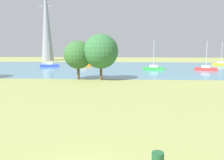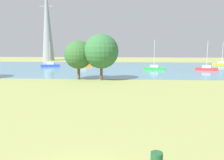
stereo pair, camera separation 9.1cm
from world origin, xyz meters
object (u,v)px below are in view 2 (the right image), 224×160
at_px(sailboat_orange, 83,65).
at_px(electricity_pylon, 47,22).
at_px(sailboat_green, 154,68).
at_px(sailboat_red, 206,68).
at_px(sailboat_yellow, 222,64).
at_px(tree_mid_shore, 78,55).
at_px(sailboat_blue, 50,65).
at_px(tree_west_far, 101,51).

height_order(sailboat_orange, electricity_pylon, electricity_pylon).
bearing_deg(sailboat_green, sailboat_red, -2.67).
xyz_separation_m(sailboat_yellow, tree_mid_shore, (-34.96, -29.77, 3.63)).
bearing_deg(sailboat_blue, sailboat_red, -9.90).
xyz_separation_m(sailboat_yellow, sailboat_orange, (-38.58, -6.72, -0.01)).
distance_m(sailboat_green, electricity_pylon, 49.83).
bearing_deg(sailboat_yellow, tree_mid_shore, -139.58).
xyz_separation_m(sailboat_blue, sailboat_green, (26.50, -6.12, 0.00)).
bearing_deg(sailboat_blue, sailboat_yellow, 9.20).
height_order(sailboat_red, tree_mid_shore, sailboat_red).
relative_size(sailboat_yellow, tree_mid_shore, 1.02).
bearing_deg(electricity_pylon, tree_mid_shore, -65.89).
distance_m(sailboat_blue, tree_mid_shore, 25.55).
bearing_deg(sailboat_orange, tree_west_far, -72.38).
bearing_deg(sailboat_green, tree_west_far, -122.31).
relative_size(sailboat_yellow, sailboat_green, 0.95).
bearing_deg(sailboat_red, sailboat_yellow, 57.81).
distance_m(sailboat_orange, tree_mid_shore, 23.62).
xyz_separation_m(sailboat_red, sailboat_orange, (-29.58, 7.58, -0.01)).
bearing_deg(tree_mid_shore, sailboat_green, 48.31).
relative_size(sailboat_blue, tree_mid_shore, 1.02).
xyz_separation_m(sailboat_green, electricity_pylon, (-35.71, 31.92, 13.75)).
height_order(sailboat_red, sailboat_yellow, sailboat_red).
distance_m(sailboat_yellow, sailboat_blue, 47.81).
bearing_deg(tree_mid_shore, tree_west_far, -6.84).
relative_size(sailboat_green, tree_mid_shore, 1.07).
bearing_deg(sailboat_yellow, sailboat_red, -122.19).
xyz_separation_m(sailboat_orange, tree_mid_shore, (3.63, -23.05, 3.64)).
xyz_separation_m(sailboat_red, sailboat_yellow, (9.00, 14.30, -0.00)).
bearing_deg(sailboat_blue, tree_west_far, -54.56).
relative_size(sailboat_green, tree_west_far, 0.91).
height_order(sailboat_yellow, sailboat_green, sailboat_green).
distance_m(sailboat_orange, electricity_pylon, 33.56).
distance_m(sailboat_red, tree_west_far, 27.58).
height_order(sailboat_yellow, sailboat_blue, sailboat_yellow).
relative_size(tree_west_far, electricity_pylon, 0.26).
distance_m(sailboat_orange, sailboat_blue, 8.66).
bearing_deg(sailboat_blue, sailboat_green, -13.00).
xyz_separation_m(sailboat_yellow, sailboat_green, (-20.70, -13.76, 0.00)).
relative_size(sailboat_yellow, tree_west_far, 0.87).
bearing_deg(electricity_pylon, sailboat_blue, -70.35).
height_order(sailboat_yellow, tree_mid_shore, sailboat_yellow).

